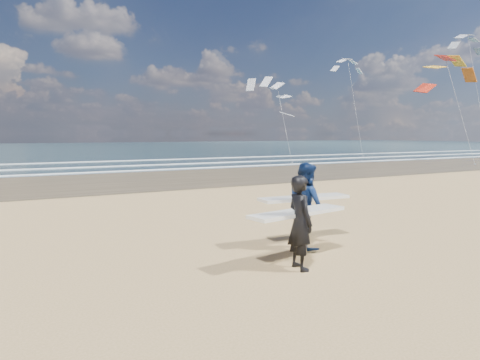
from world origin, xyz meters
TOP-DOWN VIEW (x-y plane):
  - wet_sand_strip at (20.00, 18.00)m, footprint 220.00×12.00m
  - ocean at (20.00, 72.00)m, footprint 220.00×100.00m
  - foam_breakers at (20.00, 28.10)m, footprint 220.00×11.70m
  - surfer_near at (-0.08, 0.32)m, footprint 2.26×1.13m
  - surfer_far at (0.94, 1.47)m, footprint 2.23×1.22m
  - kite_0 at (29.75, 18.44)m, footprint 7.44×4.92m
  - kite_1 at (17.53, 27.03)m, footprint 5.70×4.73m
  - kite_2 at (43.71, 25.49)m, footprint 5.70×4.73m
  - kite_5 at (30.57, 31.57)m, footprint 4.48×4.59m

SIDE VIEW (x-z plane):
  - wet_sand_strip at x=20.00m, z-range 0.00..0.01m
  - ocean at x=20.00m, z-range 0.00..0.02m
  - foam_breakers at x=20.00m, z-range 0.02..0.08m
  - surfer_near at x=-0.08m, z-range 0.02..1.80m
  - surfer_far at x=0.94m, z-range 0.01..1.93m
  - kite_1 at x=17.53m, z-range 0.45..8.65m
  - kite_5 at x=30.57m, z-range 0.17..12.43m
  - kite_0 at x=29.75m, z-range 1.16..11.91m
  - kite_2 at x=43.71m, z-range 0.63..16.06m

